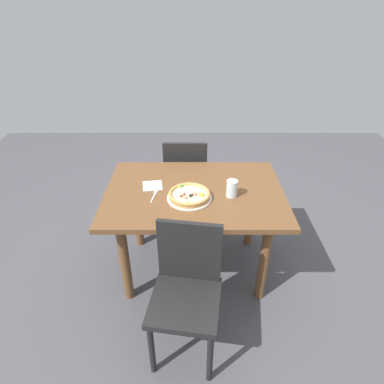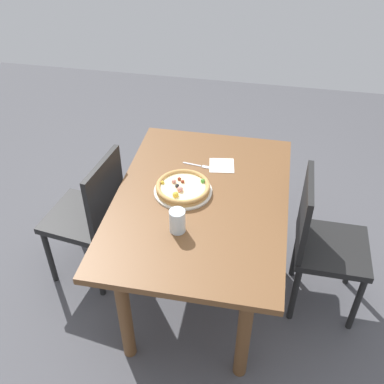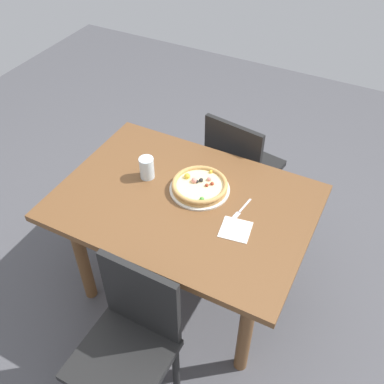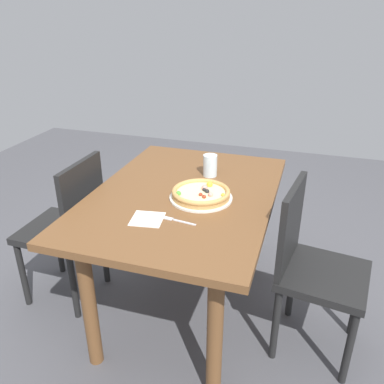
{
  "view_description": "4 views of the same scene",
  "coord_description": "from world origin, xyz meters",
  "px_view_note": "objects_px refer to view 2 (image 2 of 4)",
  "views": [
    {
      "loc": [
        -0.02,
        -1.98,
        1.98
      ],
      "look_at": [
        -0.02,
        -0.05,
        0.78
      ],
      "focal_mm": 30.29,
      "sensor_mm": 36.0,
      "label": 1
    },
    {
      "loc": [
        1.81,
        0.3,
        2.28
      ],
      "look_at": [
        -0.02,
        -0.05,
        0.78
      ],
      "focal_mm": 42.6,
      "sensor_mm": 36.0,
      "label": 2
    },
    {
      "loc": [
        -0.76,
        1.39,
        2.3
      ],
      "look_at": [
        -0.02,
        -0.05,
        0.78
      ],
      "focal_mm": 41.1,
      "sensor_mm": 36.0,
      "label": 3
    },
    {
      "loc": [
        -1.73,
        -0.59,
        1.63
      ],
      "look_at": [
        -0.02,
        -0.05,
        0.78
      ],
      "focal_mm": 37.2,
      "sensor_mm": 36.0,
      "label": 4
    }
  ],
  "objects_px": {
    "plate": "(183,191)",
    "fork": "(199,166)",
    "dining_table": "(201,214)",
    "drinking_glass": "(177,221)",
    "chair_near": "(91,214)",
    "chair_far": "(321,241)",
    "pizza": "(183,187)",
    "napkin": "(222,165)"
  },
  "relations": [
    {
      "from": "chair_near",
      "to": "chair_far",
      "type": "height_order",
      "value": "same"
    },
    {
      "from": "chair_far",
      "to": "dining_table",
      "type": "bearing_deg",
      "value": -82.65
    },
    {
      "from": "chair_far",
      "to": "napkin",
      "type": "height_order",
      "value": "chair_far"
    },
    {
      "from": "chair_near",
      "to": "pizza",
      "type": "relative_size",
      "value": 3.07
    },
    {
      "from": "chair_near",
      "to": "dining_table",
      "type": "bearing_deg",
      "value": -85.75
    },
    {
      "from": "plate",
      "to": "drinking_glass",
      "type": "height_order",
      "value": "drinking_glass"
    },
    {
      "from": "chair_near",
      "to": "fork",
      "type": "bearing_deg",
      "value": -60.47
    },
    {
      "from": "dining_table",
      "to": "napkin",
      "type": "xyz_separation_m",
      "value": [
        -0.31,
        0.07,
        0.11
      ]
    },
    {
      "from": "chair_near",
      "to": "fork",
      "type": "xyz_separation_m",
      "value": [
        -0.23,
        0.61,
        0.27
      ]
    },
    {
      "from": "dining_table",
      "to": "chair_far",
      "type": "distance_m",
      "value": 0.69
    },
    {
      "from": "drinking_glass",
      "to": "napkin",
      "type": "relative_size",
      "value": 0.86
    },
    {
      "from": "chair_near",
      "to": "pizza",
      "type": "height_order",
      "value": "chair_near"
    },
    {
      "from": "dining_table",
      "to": "chair_near",
      "type": "bearing_deg",
      "value": -94.21
    },
    {
      "from": "drinking_glass",
      "to": "chair_far",
      "type": "bearing_deg",
      "value": 114.41
    },
    {
      "from": "plate",
      "to": "napkin",
      "type": "bearing_deg",
      "value": 148.15
    },
    {
      "from": "napkin",
      "to": "dining_table",
      "type": "bearing_deg",
      "value": -12.05
    },
    {
      "from": "dining_table",
      "to": "fork",
      "type": "height_order",
      "value": "fork"
    },
    {
      "from": "chair_far",
      "to": "napkin",
      "type": "bearing_deg",
      "value": -110.42
    },
    {
      "from": "drinking_glass",
      "to": "napkin",
      "type": "height_order",
      "value": "drinking_glass"
    },
    {
      "from": "plate",
      "to": "drinking_glass",
      "type": "bearing_deg",
      "value": 6.55
    },
    {
      "from": "dining_table",
      "to": "pizza",
      "type": "xyz_separation_m",
      "value": [
        -0.04,
        -0.1,
        0.14
      ]
    },
    {
      "from": "pizza",
      "to": "drinking_glass",
      "type": "relative_size",
      "value": 2.38
    },
    {
      "from": "pizza",
      "to": "fork",
      "type": "relative_size",
      "value": 1.74
    },
    {
      "from": "chair_far",
      "to": "pizza",
      "type": "height_order",
      "value": "chair_far"
    },
    {
      "from": "plate",
      "to": "pizza",
      "type": "bearing_deg",
      "value": -39.06
    },
    {
      "from": "dining_table",
      "to": "drinking_glass",
      "type": "relative_size",
      "value": 10.57
    },
    {
      "from": "pizza",
      "to": "drinking_glass",
      "type": "distance_m",
      "value": 0.3
    },
    {
      "from": "pizza",
      "to": "napkin",
      "type": "bearing_deg",
      "value": 148.14
    },
    {
      "from": "pizza",
      "to": "napkin",
      "type": "height_order",
      "value": "pizza"
    },
    {
      "from": "napkin",
      "to": "chair_near",
      "type": "bearing_deg",
      "value": -70.43
    },
    {
      "from": "chair_far",
      "to": "plate",
      "type": "relative_size",
      "value": 2.84
    },
    {
      "from": "chair_near",
      "to": "napkin",
      "type": "xyz_separation_m",
      "value": [
        -0.26,
        0.73,
        0.27
      ]
    },
    {
      "from": "pizza",
      "to": "chair_near",
      "type": "bearing_deg",
      "value": -91.43
    },
    {
      "from": "plate",
      "to": "fork",
      "type": "xyz_separation_m",
      "value": [
        -0.25,
        0.04,
        -0.0
      ]
    },
    {
      "from": "plate",
      "to": "pizza",
      "type": "relative_size",
      "value": 1.08
    },
    {
      "from": "chair_near",
      "to": "napkin",
      "type": "relative_size",
      "value": 6.33
    },
    {
      "from": "fork",
      "to": "chair_near",
      "type": "bearing_deg",
      "value": -150.75
    },
    {
      "from": "chair_near",
      "to": "chair_far",
      "type": "bearing_deg",
      "value": -80.4
    },
    {
      "from": "dining_table",
      "to": "plate",
      "type": "height_order",
      "value": "plate"
    },
    {
      "from": "drinking_glass",
      "to": "dining_table",
      "type": "bearing_deg",
      "value": 164.79
    },
    {
      "from": "chair_near",
      "to": "drinking_glass",
      "type": "bearing_deg",
      "value": -108.83
    },
    {
      "from": "pizza",
      "to": "fork",
      "type": "bearing_deg",
      "value": 170.0
    }
  ]
}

